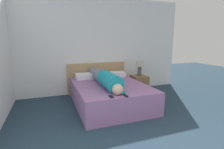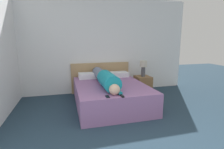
# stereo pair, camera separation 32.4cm
# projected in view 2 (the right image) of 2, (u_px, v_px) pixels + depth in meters

# --- Properties ---
(wall_back) EXTENTS (5.26, 0.06, 2.60)m
(wall_back) POSITION_uv_depth(u_px,v_px,m) (98.00, 46.00, 4.83)
(wall_back) COLOR white
(wall_back) RESTS_ON ground_plane
(bed) EXTENTS (1.52, 1.96, 0.48)m
(bed) POSITION_uv_depth(u_px,v_px,m) (110.00, 94.00, 3.98)
(bed) COLOR #936699
(bed) RESTS_ON ground_plane
(headboard) EXTENTS (1.64, 0.04, 0.84)m
(headboard) POSITION_uv_depth(u_px,v_px,m) (101.00, 77.00, 4.95)
(headboard) COLOR tan
(headboard) RESTS_ON ground_plane
(nightstand) EXTENTS (0.40, 0.42, 0.49)m
(nightstand) POSITION_uv_depth(u_px,v_px,m) (143.00, 85.00, 4.80)
(nightstand) COLOR brown
(nightstand) RESTS_ON ground_plane
(table_lamp) EXTENTS (0.19, 0.19, 0.43)m
(table_lamp) POSITION_uv_depth(u_px,v_px,m) (143.00, 66.00, 4.70)
(table_lamp) COLOR #4C4C51
(table_lamp) RESTS_ON nightstand
(person_lying) EXTENTS (0.33, 1.82, 0.33)m
(person_lying) POSITION_uv_depth(u_px,v_px,m) (105.00, 78.00, 3.83)
(person_lying) COLOR #DBB293
(person_lying) RESTS_ON bed
(pillow_near_headboard) EXTENTS (0.62, 0.32, 0.14)m
(pillow_near_headboard) POSITION_uv_depth(u_px,v_px,m) (91.00, 76.00, 4.55)
(pillow_near_headboard) COLOR white
(pillow_near_headboard) RESTS_ON bed
(pillow_second) EXTENTS (0.59, 0.32, 0.12)m
(pillow_second) POSITION_uv_depth(u_px,v_px,m) (117.00, 74.00, 4.73)
(pillow_second) COLOR white
(pillow_second) RESTS_ON bed
(tv_remote) EXTENTS (0.04, 0.15, 0.02)m
(tv_remote) POSITION_uv_depth(u_px,v_px,m) (122.00, 96.00, 3.07)
(tv_remote) COLOR black
(tv_remote) RESTS_ON bed
(cell_phone) EXTENTS (0.06, 0.13, 0.01)m
(cell_phone) POSITION_uv_depth(u_px,v_px,m) (107.00, 97.00, 3.05)
(cell_phone) COLOR black
(cell_phone) RESTS_ON bed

